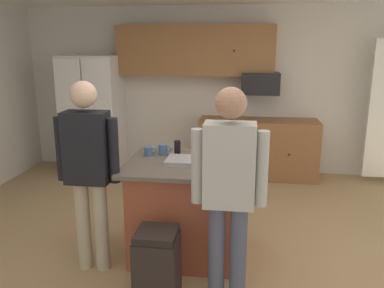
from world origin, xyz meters
TOP-DOWN VIEW (x-y plane):
  - floor at (0.00, 0.00)m, footprint 7.04×7.04m
  - back_wall at (0.00, 2.80)m, footprint 6.40×0.10m
  - cabinet_run_upper at (-0.40, 2.60)m, footprint 2.40×0.38m
  - cabinet_run_lower at (0.60, 2.48)m, footprint 1.80×0.63m
  - refrigerator at (-2.00, 2.38)m, footprint 0.87×0.76m
  - microwave_over_range at (0.60, 2.50)m, footprint 0.56×0.40m
  - kitchen_island at (-0.12, -0.02)m, footprint 1.16×0.97m
  - person_guest_by_door at (0.30, -0.76)m, footprint 0.57×0.23m
  - person_guest_right at (-0.95, -0.41)m, footprint 0.57×0.23m
  - mug_blue_stoneware at (-0.55, 0.16)m, footprint 0.13×0.08m
  - mug_ceramic_white at (-0.41, 0.21)m, footprint 0.13×0.09m
  - glass_short_whisky at (-0.26, 0.20)m, footprint 0.06×0.06m
  - glass_stout_tall at (0.27, 0.05)m, footprint 0.07×0.07m
  - serving_tray at (-0.10, -0.04)m, footprint 0.44×0.30m
  - trash_bin at (-0.26, -0.78)m, footprint 0.34×0.34m

SIDE VIEW (x-z plane):
  - floor at x=0.00m, z-range 0.00..0.00m
  - trash_bin at x=-0.26m, z-range 0.00..0.61m
  - cabinet_run_lower at x=0.60m, z-range 0.00..0.90m
  - kitchen_island at x=-0.12m, z-range 0.01..0.95m
  - refrigerator at x=-2.00m, z-range 0.00..1.85m
  - serving_tray at x=-0.10m, z-range 0.95..0.99m
  - mug_blue_stoneware at x=-0.55m, z-range 0.95..1.04m
  - mug_ceramic_white at x=-0.41m, z-range 0.95..1.06m
  - person_guest_right at x=-0.95m, z-range 0.14..1.88m
  - person_guest_by_door at x=0.30m, z-range 0.14..1.89m
  - glass_short_whisky at x=-0.26m, z-range 0.95..1.10m
  - glass_stout_tall at x=0.27m, z-range 0.95..1.11m
  - back_wall at x=0.00m, z-range 0.00..2.60m
  - microwave_over_range at x=0.60m, z-range 1.29..1.61m
  - cabinet_run_upper at x=-0.40m, z-range 1.55..2.30m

